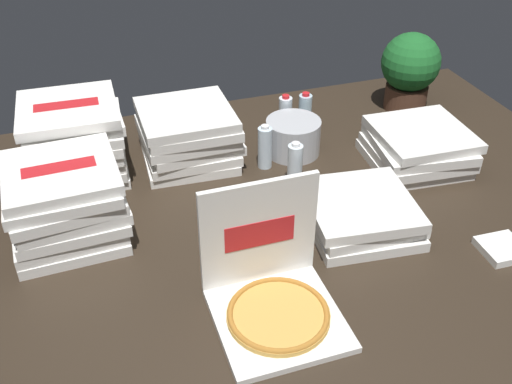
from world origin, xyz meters
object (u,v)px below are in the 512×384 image
object	(u,v)px
pizza_stack_left_far	(66,203)
pizza_stack_right_mid	(74,140)
water_bottle_3	(305,113)
napkin_pile	(502,249)
water_bottle_0	(295,165)
ice_bucket	(293,137)
pizza_stack_center_far	(360,213)
open_pizza_box	(273,292)
pizza_stack_right_far	(418,147)
potted_plant	(410,69)
water_bottle_1	(265,147)
pizza_stack_left_mid	(188,135)
water_bottle_2	(285,116)

from	to	relation	value
pizza_stack_left_far	pizza_stack_right_mid	world-z (taller)	pizza_stack_right_mid
pizza_stack_right_mid	pizza_stack_left_far	bearing A→B (deg)	-99.11
water_bottle_3	napkin_pile	size ratio (longest dim) A/B	1.33
water_bottle_0	ice_bucket	bearing A→B (deg)	70.07
pizza_stack_center_far	water_bottle_0	world-z (taller)	water_bottle_0
pizza_stack_left_far	ice_bucket	world-z (taller)	pizza_stack_left_far
open_pizza_box	water_bottle_0	world-z (taller)	open_pizza_box
water_bottle_3	pizza_stack_right_far	bearing A→B (deg)	-50.40
ice_bucket	napkin_pile	size ratio (longest dim) A/B	1.62
open_pizza_box	potted_plant	world-z (taller)	open_pizza_box
ice_bucket	water_bottle_1	distance (m)	0.19
pizza_stack_left_mid	pizza_stack_center_far	size ratio (longest dim) A/B	0.96
open_pizza_box	ice_bucket	xyz separation A→B (m)	(0.45, 0.97, 0.00)
pizza_stack_right_far	pizza_stack_left_mid	bearing A→B (deg)	159.66
potted_plant	napkin_pile	bearing A→B (deg)	-102.46
open_pizza_box	napkin_pile	world-z (taller)	open_pizza_box
pizza_stack_left_mid	water_bottle_2	world-z (taller)	pizza_stack_left_mid
pizza_stack_center_far	water_bottle_2	xyz separation A→B (m)	(-0.01, 0.82, 0.04)
potted_plant	open_pizza_box	bearing A→B (deg)	-135.05
water_bottle_0	water_bottle_3	size ratio (longest dim) A/B	1.00
pizza_stack_left_far	pizza_stack_right_mid	xyz separation A→B (m)	(0.07, 0.45, 0.02)
pizza_stack_left_far	water_bottle_3	distance (m)	1.31
pizza_stack_right_far	water_bottle_2	bearing A→B (deg)	136.15
water_bottle_1	water_bottle_2	bearing A→B (deg)	52.61
water_bottle_2	water_bottle_3	world-z (taller)	same
pizza_stack_right_far	pizza_stack_center_far	world-z (taller)	pizza_stack_right_far
pizza_stack_center_far	water_bottle_0	size ratio (longest dim) A/B	2.16
pizza_stack_right_mid	water_bottle_3	distance (m)	1.14
water_bottle_0	pizza_stack_center_far	bearing A→B (deg)	-69.63
pizza_stack_left_far	water_bottle_0	xyz separation A→B (m)	(0.98, 0.05, -0.05)
pizza_stack_right_far	pizza_stack_center_far	bearing A→B (deg)	-143.44
water_bottle_2	potted_plant	size ratio (longest dim) A/B	0.51
pizza_stack_left_far	water_bottle_2	xyz separation A→B (m)	(1.11, 0.50, -0.05)
pizza_stack_left_mid	water_bottle_1	xyz separation A→B (m)	(0.32, -0.17, -0.03)
pizza_stack_left_far	potted_plant	distance (m)	1.93
water_bottle_0	potted_plant	xyz separation A→B (m)	(0.86, 0.52, 0.13)
pizza_stack_right_mid	ice_bucket	world-z (taller)	pizza_stack_right_mid
pizza_stack_left_mid	water_bottle_0	xyz separation A→B (m)	(0.40, -0.36, -0.03)
water_bottle_2	ice_bucket	bearing A→B (deg)	-98.81
water_bottle_3	pizza_stack_left_mid	bearing A→B (deg)	-172.10
potted_plant	water_bottle_1	bearing A→B (deg)	-160.75
pizza_stack_left_far	water_bottle_3	size ratio (longest dim) A/B	2.14
pizza_stack_left_mid	napkin_pile	xyz separation A→B (m)	(0.99, -1.05, -0.12)
pizza_stack_left_far	water_bottle_2	world-z (taller)	pizza_stack_left_far
pizza_stack_right_far	ice_bucket	bearing A→B (deg)	151.08
pizza_stack_left_far	water_bottle_0	world-z (taller)	pizza_stack_left_far
pizza_stack_left_far	water_bottle_2	distance (m)	1.22
pizza_stack_right_mid	water_bottle_1	distance (m)	0.86
ice_bucket	potted_plant	size ratio (longest dim) A/B	0.62
open_pizza_box	pizza_stack_center_far	world-z (taller)	open_pizza_box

